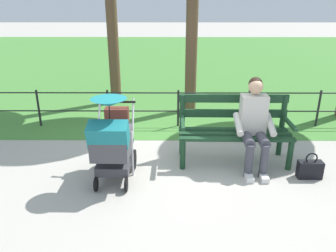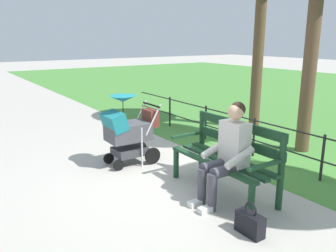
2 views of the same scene
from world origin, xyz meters
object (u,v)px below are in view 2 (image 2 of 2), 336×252
Objects in this scene: park_bench at (227,154)px; person_on_bench at (228,150)px; stroller at (128,129)px; handbag at (250,223)px.

park_bench is 1.26× the size of person_on_bench.
park_bench is at bearing -159.56° from stroller.
stroller is at bearing 1.51° from handbag.
person_on_bench is 1.11× the size of stroller.
stroller is at bearing 11.87° from person_on_bench.
person_on_bench is 1.94m from stroller.
stroller is 2.66m from handbag.
park_bench is 1.17m from handbag.
park_bench is 0.35m from person_on_bench.
stroller is (1.67, 0.62, 0.07)m from park_bench.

